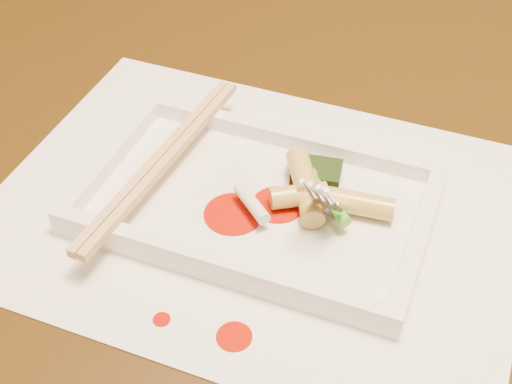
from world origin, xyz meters
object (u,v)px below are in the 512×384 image
(chopstick_a, at_px, (158,158))
(placemat, at_px, (256,210))
(plate_base, at_px, (256,205))
(fork, at_px, (361,133))
(table, at_px, (393,250))

(chopstick_a, bearing_deg, placemat, 0.00)
(plate_base, distance_m, chopstick_a, 0.08)
(chopstick_a, height_order, fork, fork)
(plate_base, distance_m, fork, 0.11)
(placemat, xyz_separation_m, plate_base, (0.00, -0.00, 0.00))
(table, distance_m, fork, 0.20)
(table, xyz_separation_m, placemat, (-0.10, -0.09, 0.10))
(table, distance_m, placemat, 0.17)
(placemat, bearing_deg, plate_base, -90.00)
(plate_base, bearing_deg, chopstick_a, 180.00)
(chopstick_a, bearing_deg, table, 27.04)
(table, relative_size, plate_base, 5.38)
(placemat, height_order, chopstick_a, chopstick_a)
(table, xyz_separation_m, fork, (-0.03, -0.07, 0.18))
(fork, bearing_deg, plate_base, -165.58)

